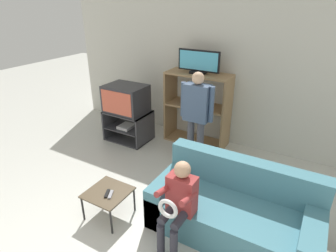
{
  "coord_description": "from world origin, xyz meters",
  "views": [
    {
      "loc": [
        1.51,
        -0.91,
        2.45
      ],
      "look_at": [
        -0.18,
        2.01,
        0.9
      ],
      "focal_mm": 30.0,
      "sensor_mm": 36.0,
      "label": 1
    }
  ],
  "objects_px": {
    "television_main": "(126,99)",
    "snack_table": "(108,194)",
    "person_seated_child": "(178,201)",
    "person_standing_adult": "(197,111)",
    "television_flat": "(199,63)",
    "media_shelf": "(197,108)",
    "remote_control_black": "(107,193)",
    "tv_stand": "(128,126)",
    "couch": "(234,211)",
    "remote_control_white": "(111,194)"
  },
  "relations": [
    {
      "from": "snack_table",
      "to": "remote_control_black",
      "type": "distance_m",
      "value": 0.06
    },
    {
      "from": "remote_control_black",
      "to": "television_main",
      "type": "bearing_deg",
      "value": 95.51
    },
    {
      "from": "snack_table",
      "to": "television_flat",
      "type": "bearing_deg",
      "value": 87.88
    },
    {
      "from": "tv_stand",
      "to": "remote_control_black",
      "type": "relative_size",
      "value": 5.47
    },
    {
      "from": "television_main",
      "to": "media_shelf",
      "type": "xyz_separation_m",
      "value": [
        1.16,
        0.53,
        -0.14
      ]
    },
    {
      "from": "person_seated_child",
      "to": "media_shelf",
      "type": "bearing_deg",
      "value": 110.21
    },
    {
      "from": "tv_stand",
      "to": "television_main",
      "type": "height_order",
      "value": "television_main"
    },
    {
      "from": "person_seated_child",
      "to": "television_flat",
      "type": "bearing_deg",
      "value": 110.46
    },
    {
      "from": "television_main",
      "to": "television_flat",
      "type": "height_order",
      "value": "television_flat"
    },
    {
      "from": "media_shelf",
      "to": "couch",
      "type": "distance_m",
      "value": 2.23
    },
    {
      "from": "couch",
      "to": "remote_control_black",
      "type": "bearing_deg",
      "value": -157.35
    },
    {
      "from": "remote_control_white",
      "to": "person_standing_adult",
      "type": "relative_size",
      "value": 0.1
    },
    {
      "from": "remote_control_black",
      "to": "couch",
      "type": "height_order",
      "value": "couch"
    },
    {
      "from": "remote_control_black",
      "to": "remote_control_white",
      "type": "bearing_deg",
      "value": -18.48
    },
    {
      "from": "remote_control_white",
      "to": "person_seated_child",
      "type": "height_order",
      "value": "person_seated_child"
    },
    {
      "from": "television_main",
      "to": "snack_table",
      "type": "xyz_separation_m",
      "value": [
        1.07,
        -1.78,
        -0.48
      ]
    },
    {
      "from": "snack_table",
      "to": "person_standing_adult",
      "type": "height_order",
      "value": "person_standing_adult"
    },
    {
      "from": "person_seated_child",
      "to": "person_standing_adult",
      "type": "bearing_deg",
      "value": 108.9
    },
    {
      "from": "remote_control_white",
      "to": "remote_control_black",
      "type": "bearing_deg",
      "value": 160.43
    },
    {
      "from": "tv_stand",
      "to": "person_standing_adult",
      "type": "distance_m",
      "value": 1.57
    },
    {
      "from": "couch",
      "to": "person_standing_adult",
      "type": "relative_size",
      "value": 1.2
    },
    {
      "from": "tv_stand",
      "to": "remote_control_white",
      "type": "bearing_deg",
      "value": -58.09
    },
    {
      "from": "person_standing_adult",
      "to": "person_seated_child",
      "type": "distance_m",
      "value": 1.71
    },
    {
      "from": "tv_stand",
      "to": "remote_control_white",
      "type": "xyz_separation_m",
      "value": [
        1.12,
        -1.8,
        0.09
      ]
    },
    {
      "from": "tv_stand",
      "to": "person_standing_adult",
      "type": "bearing_deg",
      "value": -5.96
    },
    {
      "from": "television_main",
      "to": "person_seated_child",
      "type": "distance_m",
      "value": 2.67
    },
    {
      "from": "media_shelf",
      "to": "person_standing_adult",
      "type": "distance_m",
      "value": 0.79
    },
    {
      "from": "television_flat",
      "to": "couch",
      "type": "relative_size",
      "value": 0.41
    },
    {
      "from": "television_flat",
      "to": "media_shelf",
      "type": "bearing_deg",
      "value": 76.78
    },
    {
      "from": "television_main",
      "to": "couch",
      "type": "height_order",
      "value": "television_main"
    },
    {
      "from": "person_seated_child",
      "to": "television_main",
      "type": "bearing_deg",
      "value": 138.88
    },
    {
      "from": "television_main",
      "to": "remote_control_black",
      "type": "bearing_deg",
      "value": -58.85
    },
    {
      "from": "television_flat",
      "to": "snack_table",
      "type": "distance_m",
      "value": 2.57
    },
    {
      "from": "television_main",
      "to": "remote_control_black",
      "type": "relative_size",
      "value": 4.99
    },
    {
      "from": "snack_table",
      "to": "remote_control_white",
      "type": "relative_size",
      "value": 3.36
    },
    {
      "from": "remote_control_white",
      "to": "person_standing_adult",
      "type": "xyz_separation_m",
      "value": [
        0.31,
        1.65,
        0.54
      ]
    },
    {
      "from": "snack_table",
      "to": "remote_control_black",
      "type": "xyz_separation_m",
      "value": [
        0.02,
        -0.04,
        0.05
      ]
    },
    {
      "from": "media_shelf",
      "to": "remote_control_black",
      "type": "distance_m",
      "value": 2.37
    },
    {
      "from": "couch",
      "to": "person_standing_adult",
      "type": "xyz_separation_m",
      "value": [
        -0.99,
        1.09,
        0.63
      ]
    },
    {
      "from": "snack_table",
      "to": "remote_control_white",
      "type": "xyz_separation_m",
      "value": [
        0.07,
        -0.03,
        0.05
      ]
    },
    {
      "from": "television_flat",
      "to": "tv_stand",
      "type": "bearing_deg",
      "value": -155.25
    },
    {
      "from": "television_main",
      "to": "remote_control_black",
      "type": "xyz_separation_m",
      "value": [
        1.1,
        -1.82,
        -0.44
      ]
    },
    {
      "from": "remote_control_black",
      "to": "person_standing_adult",
      "type": "xyz_separation_m",
      "value": [
        0.36,
        1.66,
        0.54
      ]
    },
    {
      "from": "snack_table",
      "to": "person_seated_child",
      "type": "relative_size",
      "value": 0.49
    },
    {
      "from": "television_main",
      "to": "tv_stand",
      "type": "bearing_deg",
      "value": -17.3
    },
    {
      "from": "snack_table",
      "to": "person_seated_child",
      "type": "bearing_deg",
      "value": 1.82
    },
    {
      "from": "person_standing_adult",
      "to": "person_seated_child",
      "type": "relative_size",
      "value": 1.5
    },
    {
      "from": "remote_control_black",
      "to": "remote_control_white",
      "type": "xyz_separation_m",
      "value": [
        0.05,
        0.01,
        0.0
      ]
    },
    {
      "from": "television_flat",
      "to": "person_standing_adult",
      "type": "bearing_deg",
      "value": -66.0
    },
    {
      "from": "television_main",
      "to": "remote_control_white",
      "type": "height_order",
      "value": "television_main"
    }
  ]
}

